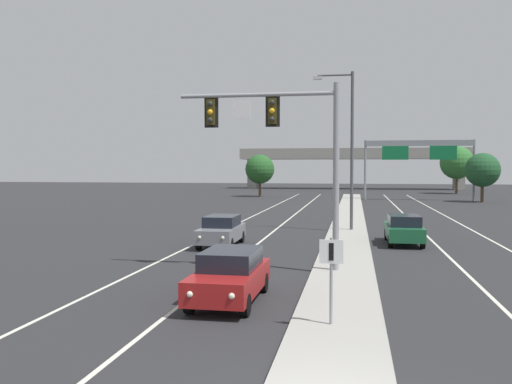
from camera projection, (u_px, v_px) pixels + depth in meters
name	position (u px, v px, depth m)	size (l,w,h in m)	color
median_island	(346.00, 250.00, 26.62)	(2.40, 110.00, 0.15)	#9E9B93
lane_stripe_oncoming_center	(272.00, 233.00, 34.34)	(0.14, 100.00, 0.01)	silver
lane_stripe_receding_center	(427.00, 236.00, 32.67)	(0.14, 100.00, 0.01)	silver
edge_stripe_left	(220.00, 232.00, 34.93)	(0.14, 100.00, 0.01)	silver
edge_stripe_right	(486.00, 237.00, 32.09)	(0.14, 100.00, 0.01)	silver
overhead_signal_mast	(285.00, 137.00, 21.30)	(6.30, 0.44, 7.20)	gray
median_sign_post	(331.00, 268.00, 13.79)	(0.60, 0.10, 2.20)	gray
street_lamp_median	(348.00, 141.00, 34.71)	(2.58, 0.28, 10.00)	#4C4C51
car_oncoming_red	(230.00, 275.00, 16.76)	(1.84, 4.48, 1.58)	maroon
car_oncoming_grey	(221.00, 230.00, 28.63)	(1.88, 4.50, 1.58)	slate
car_receding_green	(404.00, 229.00, 29.29)	(1.84, 4.48, 1.58)	#195633
highway_sign_gantry	(419.00, 151.00, 67.66)	(13.28, 0.42, 7.50)	gray
overpass_bridge	(353.00, 158.00, 103.44)	(42.40, 6.40, 7.65)	gray
tree_far_left_b	(260.00, 169.00, 76.29)	(4.07, 4.07, 5.89)	#4C3823
tree_far_right_b	(483.00, 170.00, 64.34)	(4.01, 4.01, 5.80)	#4C3823
tree_far_right_c	(457.00, 163.00, 84.48)	(5.11, 5.11, 7.39)	#4C3823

